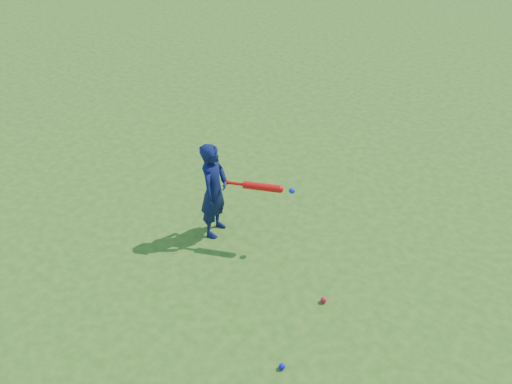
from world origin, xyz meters
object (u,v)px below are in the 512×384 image
ground_ball_red (324,300)px  bat_swing (265,187)px  child (214,190)px  ground_ball_blue (282,367)px

ground_ball_red → bat_swing: size_ratio=0.09×
child → bat_swing: 0.63m
child → ground_ball_blue: size_ratio=19.92×
bat_swing → child: bearing=175.4°
ground_ball_red → ground_ball_blue: size_ratio=1.07×
child → bat_swing: bearing=-85.4°
ground_ball_red → bat_swing: (-1.09, 0.45, 0.74)m
ground_ball_red → ground_ball_blue: ground_ball_red is taller
ground_ball_red → ground_ball_blue: 0.96m
ground_ball_red → bat_swing: bearing=157.4°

